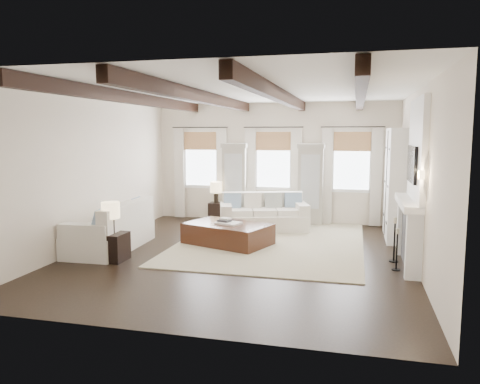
% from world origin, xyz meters
% --- Properties ---
extents(ground, '(7.50, 7.50, 0.00)m').
position_xyz_m(ground, '(0.00, 0.00, 0.00)').
color(ground, black).
rests_on(ground, ground).
extents(room_shell, '(6.54, 7.54, 3.22)m').
position_xyz_m(room_shell, '(0.75, 0.90, 1.89)').
color(room_shell, '#EEE0CB').
rests_on(room_shell, ground).
extents(area_rug, '(3.92, 5.05, 0.02)m').
position_xyz_m(area_rug, '(0.40, 1.21, 0.01)').
color(area_rug, '#B8AF90').
rests_on(area_rug, ground).
extents(sofa_back, '(2.32, 1.56, 0.91)m').
position_xyz_m(sofa_back, '(-0.03, 2.50, 0.37)').
color(sofa_back, white).
rests_on(sofa_back, ground).
extents(sofa_left, '(1.11, 2.30, 0.97)m').
position_xyz_m(sofa_left, '(-2.68, -0.14, 0.39)').
color(sofa_left, white).
rests_on(sofa_left, ground).
extents(ottoman, '(2.02, 1.62, 0.46)m').
position_xyz_m(ottoman, '(-0.48, 0.81, 0.23)').
color(ottoman, black).
rests_on(ottoman, ground).
extents(tray, '(0.60, 0.53, 0.04)m').
position_xyz_m(tray, '(-0.45, 0.76, 0.48)').
color(tray, white).
rests_on(tray, ottoman).
extents(book_lower, '(0.31, 0.28, 0.04)m').
position_xyz_m(book_lower, '(-0.56, 0.80, 0.52)').
color(book_lower, '#262628').
rests_on(book_lower, tray).
extents(book_upper, '(0.26, 0.23, 0.03)m').
position_xyz_m(book_upper, '(-0.55, 0.86, 0.55)').
color(book_upper, beige).
rests_on(book_upper, book_lower).
extents(side_table_front, '(0.52, 0.52, 0.52)m').
position_xyz_m(side_table_front, '(-2.27, -0.94, 0.26)').
color(side_table_front, black).
rests_on(side_table_front, ground).
extents(lamp_front, '(0.34, 0.34, 0.59)m').
position_xyz_m(lamp_front, '(-2.27, -0.94, 0.93)').
color(lamp_front, black).
rests_on(lamp_front, side_table_front).
extents(side_table_back, '(0.36, 0.36, 0.54)m').
position_xyz_m(side_table_back, '(-1.46, 3.19, 0.27)').
color(side_table_back, black).
rests_on(side_table_back, ground).
extents(lamp_back, '(0.32, 0.32, 0.56)m').
position_xyz_m(lamp_back, '(-1.46, 3.19, 0.92)').
color(lamp_back, black).
rests_on(lamp_back, side_table_back).
extents(candlestick_near, '(0.15, 0.15, 0.75)m').
position_xyz_m(candlestick_near, '(2.90, -0.32, 0.31)').
color(candlestick_near, black).
rests_on(candlestick_near, ground).
extents(candlestick_far, '(0.17, 0.17, 0.84)m').
position_xyz_m(candlestick_far, '(2.90, 0.24, 0.35)').
color(candlestick_far, black).
rests_on(candlestick_far, ground).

